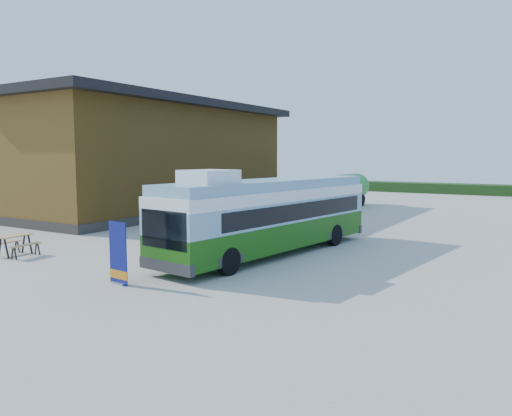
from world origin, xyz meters
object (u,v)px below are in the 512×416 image
Objects in this scene: bus at (270,213)px; picnic_table at (15,240)px; person_a at (212,202)px; banner at (118,259)px; person_b at (213,210)px; slurry_tanker at (346,188)px.

bus is 9.91m from picnic_table.
picnic_table is 0.85× the size of person_a.
person_a is (-7.93, 15.46, 0.12)m from banner.
person_b is at bearing 120.34° from banner.
bus reaches higher than banner.
slurry_tanker reaches higher than picnic_table.
slurry_tanker is (2.28, 13.89, 0.49)m from person_b.
bus is 6.04× the size of person_b.
person_b is at bearing -98.26° from slurry_tanker.
slurry_tanker reaches higher than person_a.
banner is at bearing -13.59° from picnic_table.
bus is 19.42m from slurry_tanker.
person_b is 14.08m from slurry_tanker.
picnic_table is at bearing 11.16° from person_b.
bus is at bearing 72.62° from person_b.
person_b is 0.28× the size of slurry_tanker.
person_a is at bearing -122.43° from person_b.
banner is 25.50m from slurry_tanker.
person_a is 11.23m from slurry_tanker.
banner is 1.25× the size of picnic_table.
picnic_table is at bearing -139.50° from bus.
slurry_tanker is at bearing 75.37° from picnic_table.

